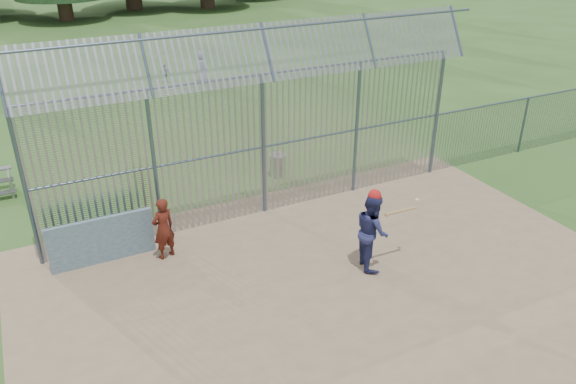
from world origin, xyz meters
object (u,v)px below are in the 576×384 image
dugout_wall (102,240)px  onlooker (163,228)px  batter (372,231)px  trash_can (278,165)px

dugout_wall → onlooker: onlooker is taller
batter → onlooker: bearing=75.1°
onlooker → trash_can: size_ratio=1.97×
dugout_wall → trash_can: (5.98, 2.63, -0.24)m
batter → onlooker: size_ratio=1.18×
batter → onlooker: 5.05m
dugout_wall → onlooker: bearing=-18.6°
dugout_wall → batter: bearing=-27.9°
dugout_wall → trash_can: size_ratio=3.05×
onlooker → dugout_wall: bearing=-37.0°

